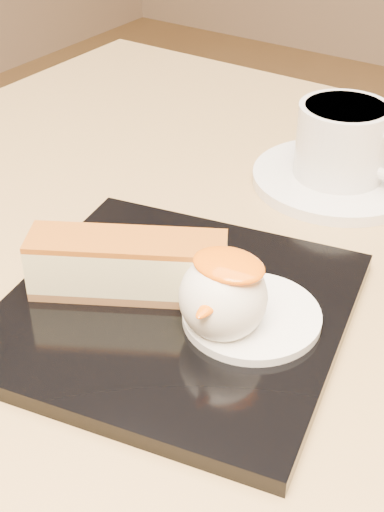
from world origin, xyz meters
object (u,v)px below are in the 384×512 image
Objects in this scene: table at (201,423)px; ice_cream_scoop at (223,297)px; coffee_cup at (344,140)px; dessert_plate at (175,312)px; cheesecake at (128,265)px; saucer at (337,179)px.

table is 0.21m from ice_cream_scoop.
table is 0.27m from coffee_cup.
cheesecake reaches higher than dessert_plate.
table is 3.64× the size of dessert_plate.
ice_cream_scoop reaches higher than table.
ice_cream_scoop is (0.05, -0.06, 0.19)m from table.
dessert_plate is 1.47× the size of saucer.
saucer is at bearing 97.10° from ice_cream_scoop.
ice_cream_scoop reaches higher than dessert_plate.
table is at bearing -96.52° from saucer.
coffee_cup is at bearing 87.09° from dessert_plate.
coffee_cup is (-0.03, 0.24, 0.00)m from ice_cream_scoop.
ice_cream_scoop is 0.25m from saucer.
coffee_cup reaches higher than saucer.
table is at bearing -90.73° from coffee_cup.
saucer is at bearing 87.58° from dessert_plate.
cheesecake is 0.25m from coffee_cup.
cheesecake is 0.08m from ice_cream_scoop.
saucer is (-0.03, 0.24, -0.03)m from ice_cream_scoop.
saucer is 1.42× the size of coffee_cup.
ice_cream_scoop is at bearing -47.34° from table.
table is 5.33× the size of saucer.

